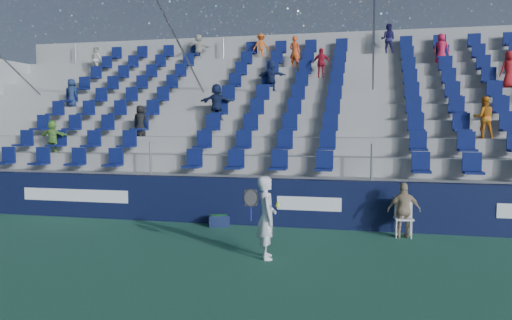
{
  "coord_description": "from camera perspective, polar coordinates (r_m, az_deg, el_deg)",
  "views": [
    {
      "loc": [
        2.99,
        -9.22,
        2.61
      ],
      "look_at": [
        0.2,
        2.8,
        1.7
      ],
      "focal_mm": 35.0,
      "sensor_mm": 36.0,
      "label": 1
    }
  ],
  "objects": [
    {
      "name": "line_judge_chair",
      "position": [
        12.07,
        16.5,
        -5.89
      ],
      "size": [
        0.45,
        0.46,
        0.93
      ],
      "color": "white",
      "rests_on": "ground"
    },
    {
      "name": "grandstand",
      "position": [
        17.72,
        3.33,
        2.67
      ],
      "size": [
        24.0,
        8.17,
        6.63
      ],
      "color": "gray",
      "rests_on": "ground"
    },
    {
      "name": "line_judge",
      "position": [
        11.91,
        16.55,
        -5.51
      ],
      "size": [
        0.78,
        0.41,
        1.27
      ],
      "primitive_type": "imported",
      "rotation": [
        0.0,
        0.0,
        3.28
      ],
      "color": "tan",
      "rests_on": "ground"
    },
    {
      "name": "sponsor_wall",
      "position": [
        12.88,
        -0.51,
        -4.76
      ],
      "size": [
        24.0,
        0.32,
        1.2
      ],
      "color": "#0E1433",
      "rests_on": "ground"
    },
    {
      "name": "ball_bin",
      "position": [
        12.78,
        -4.26,
        -6.86
      ],
      "size": [
        0.6,
        0.5,
        0.29
      ],
      "color": "#0F1839",
      "rests_on": "ground"
    },
    {
      "name": "ground",
      "position": [
        10.03,
        -4.81,
        -10.87
      ],
      "size": [
        70.0,
        70.0,
        0.0
      ],
      "primitive_type": "plane",
      "color": "#2C684C",
      "rests_on": "ground"
    },
    {
      "name": "tennis_player",
      "position": [
        9.66,
        1.21,
        -6.56
      ],
      "size": [
        0.69,
        0.67,
        1.6
      ],
      "color": "silver",
      "rests_on": "ground"
    }
  ]
}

